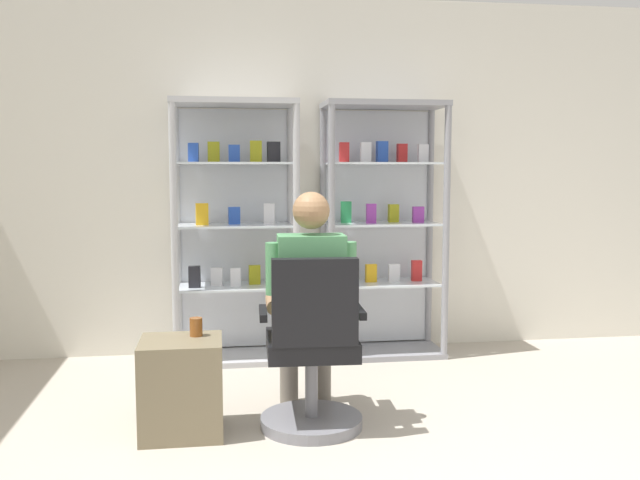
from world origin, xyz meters
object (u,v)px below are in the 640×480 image
office_chair (312,359)px  tea_glass (196,327)px  display_cabinet_left (235,230)px  storage_crate (182,387)px  display_cabinet_right (381,227)px  seated_shopkeeper (310,295)px

office_chair → tea_glass: bearing=167.8°
display_cabinet_left → tea_glass: (-0.25, -1.39, -0.40)m
display_cabinet_left → office_chair: size_ratio=1.98×
display_cabinet_left → storage_crate: 1.66m
storage_crate → display_cabinet_right: bearing=45.8°
display_cabinet_left → seated_shopkeeper: display_cabinet_left is taller
display_cabinet_right → storage_crate: display_cabinet_right is taller
tea_glass → display_cabinet_right: bearing=46.0°
display_cabinet_left → seated_shopkeeper: size_ratio=1.47×
office_chair → seated_shopkeeper: bearing=87.4°
seated_shopkeeper → storage_crate: size_ratio=2.52×
display_cabinet_right → seated_shopkeeper: 1.57m
display_cabinet_right → tea_glass: display_cabinet_right is taller
display_cabinet_left → storage_crate: (-0.33, -1.47, -0.71)m
display_cabinet_left → seated_shopkeeper: 1.44m
seated_shopkeeper → storage_crate: seated_shopkeeper is taller
seated_shopkeeper → storage_crate: 0.84m
display_cabinet_right → office_chair: bearing=-115.7°
office_chair → tea_glass: office_chair is taller
office_chair → display_cabinet_right: bearing=64.3°
display_cabinet_left → seated_shopkeeper: bearing=-74.8°
display_cabinet_left → tea_glass: display_cabinet_left is taller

